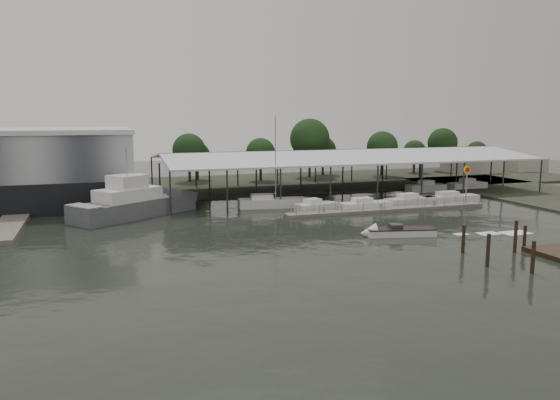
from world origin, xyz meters
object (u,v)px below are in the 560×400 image
object	(u,v)px
grey_trawler	(135,203)
speedboat_underway	(395,232)
white_sailboat	(271,203)
shell_fuel_sign	(467,178)

from	to	relation	value
grey_trawler	speedboat_underway	xyz separation A→B (m)	(24.48, -20.16, -1.19)
grey_trawler	white_sailboat	world-z (taller)	white_sailboat
white_sailboat	shell_fuel_sign	bearing A→B (deg)	-8.85
white_sailboat	speedboat_underway	size ratio (longest dim) A/B	0.67
white_sailboat	speedboat_underway	distance (m)	21.89
grey_trawler	speedboat_underway	distance (m)	31.73
shell_fuel_sign	grey_trawler	xyz separation A→B (m)	(-43.23, 6.97, -2.35)
speedboat_underway	white_sailboat	bearing A→B (deg)	-59.43
white_sailboat	grey_trawler	bearing A→B (deg)	-169.95
white_sailboat	speedboat_underway	xyz separation A→B (m)	(6.70, -20.83, -0.25)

